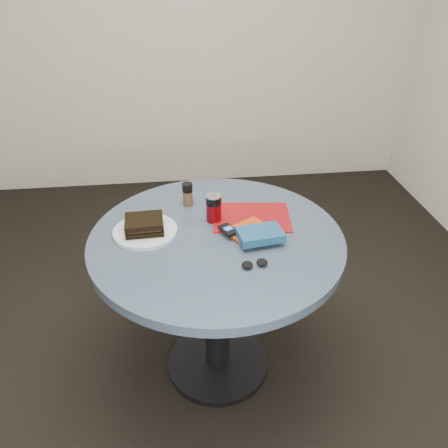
{
  "coord_description": "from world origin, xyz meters",
  "views": [
    {
      "loc": [
        -0.14,
        -1.42,
        1.7
      ],
      "look_at": [
        0.03,
        0.0,
        0.8
      ],
      "focal_mm": 35.0,
      "sensor_mm": 36.0,
      "label": 1
    }
  ],
  "objects": [
    {
      "name": "ground",
      "position": [
        0.0,
        0.0,
        0.0
      ],
      "size": [
        4.0,
        4.0,
        0.0
      ],
      "primitive_type": "plane",
      "color": "black",
      "rests_on": "ground"
    },
    {
      "name": "red_book",
      "position": [
        0.12,
        0.01,
        0.76
      ],
      "size": [
        0.2,
        0.18,
        0.01
      ],
      "primitive_type": "cube",
      "rotation": [
        0.0,
        0.0,
        0.55
      ],
      "color": "#B5340E",
      "rests_on": "magazine"
    },
    {
      "name": "mp3_player",
      "position": [
        0.05,
        -0.01,
        0.78
      ],
      "size": [
        0.08,
        0.09,
        0.01
      ],
      "color": "black",
      "rests_on": "red_book"
    },
    {
      "name": "soda_can",
      "position": [
        0.0,
        0.11,
        0.81
      ],
      "size": [
        0.08,
        0.08,
        0.12
      ],
      "color": "#5C0408",
      "rests_on": "table"
    },
    {
      "name": "pepper_grinder",
      "position": [
        -0.1,
        0.25,
        0.8
      ],
      "size": [
        0.05,
        0.05,
        0.1
      ],
      "color": "#503622",
      "rests_on": "table"
    },
    {
      "name": "table",
      "position": [
        0.0,
        0.0,
        0.59
      ],
      "size": [
        1.0,
        1.0,
        0.75
      ],
      "color": "black",
      "rests_on": "ground"
    },
    {
      "name": "headphones",
      "position": [
        0.11,
        -0.21,
        0.76
      ],
      "size": [
        0.1,
        0.06,
        0.02
      ],
      "color": "black",
      "rests_on": "table"
    },
    {
      "name": "magazine",
      "position": [
        0.16,
        0.11,
        0.75
      ],
      "size": [
        0.34,
        0.27,
        0.01
      ],
      "primitive_type": "cube",
      "rotation": [
        0.0,
        0.0,
        -0.11
      ],
      "color": "maroon",
      "rests_on": "table"
    },
    {
      "name": "plate",
      "position": [
        -0.28,
        0.05,
        0.76
      ],
      "size": [
        0.32,
        0.32,
        0.02
      ],
      "primitive_type": "cylinder",
      "rotation": [
        0.0,
        0.0,
        0.31
      ],
      "color": "silver",
      "rests_on": "table"
    },
    {
      "name": "novel",
      "position": [
        0.16,
        -0.07,
        0.79
      ],
      "size": [
        0.18,
        0.13,
        0.03
      ],
      "primitive_type": "cube",
      "rotation": [
        0.0,
        0.0,
        0.15
      ],
      "color": "navy",
      "rests_on": "red_book"
    },
    {
      "name": "sandwich",
      "position": [
        -0.28,
        0.05,
        0.79
      ],
      "size": [
        0.15,
        0.13,
        0.05
      ],
      "color": "black",
      "rests_on": "plate"
    }
  ]
}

